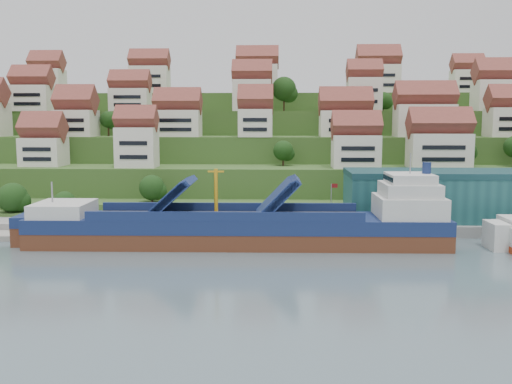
{
  "coord_description": "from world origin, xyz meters",
  "views": [
    {
      "loc": [
        7.41,
        -99.98,
        22.38
      ],
      "look_at": [
        3.24,
        14.0,
        8.0
      ],
      "focal_mm": 40.0,
      "sensor_mm": 36.0,
      "label": 1
    }
  ],
  "objects": [
    {
      "name": "ground",
      "position": [
        0.0,
        0.0,
        0.0
      ],
      "size": [
        300.0,
        300.0,
        0.0
      ],
      "primitive_type": "plane",
      "color": "slate",
      "rests_on": "ground"
    },
    {
      "name": "quay",
      "position": [
        20.0,
        15.0,
        1.1
      ],
      "size": [
        180.0,
        14.0,
        2.2
      ],
      "primitive_type": "cube",
      "color": "gray",
      "rests_on": "ground"
    },
    {
      "name": "hillside",
      "position": [
        0.0,
        103.55,
        10.66
      ],
      "size": [
        260.0,
        128.0,
        31.0
      ],
      "color": "#2D4C1E",
      "rests_on": "ground"
    },
    {
      "name": "hillside_village",
      "position": [
        6.27,
        61.96,
        25.17
      ],
      "size": [
        159.4,
        60.23,
        29.07
      ],
      "color": "silver",
      "rests_on": "ground"
    },
    {
      "name": "hillside_trees",
      "position": [
        -12.32,
        44.46,
        16.77
      ],
      "size": [
        143.96,
        61.07,
        32.9
      ],
      "color": "#1D4316",
      "rests_on": "ground"
    },
    {
      "name": "warehouse",
      "position": [
        52.0,
        17.0,
        7.2
      ],
      "size": [
        60.0,
        15.0,
        10.0
      ],
      "primitive_type": "cube",
      "color": "#205657",
      "rests_on": "quay"
    },
    {
      "name": "flagpole",
      "position": [
        18.11,
        10.0,
        6.88
      ],
      "size": [
        1.28,
        0.16,
        8.0
      ],
      "color": "gray",
      "rests_on": "quay"
    },
    {
      "name": "cargo_ship",
      "position": [
        2.49,
        0.53,
        3.17
      ],
      "size": [
        74.47,
        12.39,
        16.44
      ],
      "rotation": [
        0.0,
        0.0,
        0.01
      ],
      "color": "#5B2F1B",
      "rests_on": "ground"
    }
  ]
}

